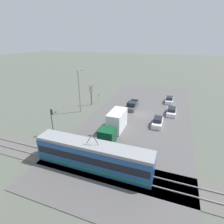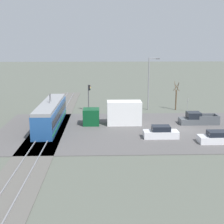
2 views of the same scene
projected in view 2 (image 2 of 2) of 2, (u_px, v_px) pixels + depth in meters
The scene contains 12 objects.
ground_plane at pixel (183, 130), 43.47m from camera, with size 320.00×320.00×0.00m, color #565B51.
road_surface at pixel (183, 129), 43.46m from camera, with size 20.02×51.06×0.08m.
rail_bed at pixel (48, 130), 42.84m from camera, with size 66.23×4.40×0.22m.
light_rail_tram at pixel (51, 114), 44.87m from camera, with size 15.17×2.69×4.59m.
box_truck at pixel (116, 114), 45.62m from camera, with size 2.46×8.49×3.47m.
pickup_truck at pixel (198, 119), 46.14m from camera, with size 2.06×5.71×1.78m.
sedan_car_0 at pixel (217, 138), 37.46m from camera, with size 1.87×4.53×1.43m.
sedan_car_2 at pixel (161, 133), 39.39m from camera, with size 1.76×4.39×1.55m.
traffic_light_pole at pixel (89, 94), 54.60m from camera, with size 0.28×0.47×4.66m.
street_tree at pixel (176, 97), 55.73m from camera, with size 1.20×1.00×5.09m.
street_lamp_near_crossing at pixel (150, 81), 55.21m from camera, with size 0.36×1.95×9.29m.
no_parking_sign at pixel (188, 104), 54.81m from camera, with size 0.32×0.08×2.24m.
Camera 2 is at (-41.54, 11.33, 11.85)m, focal length 50.00 mm.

